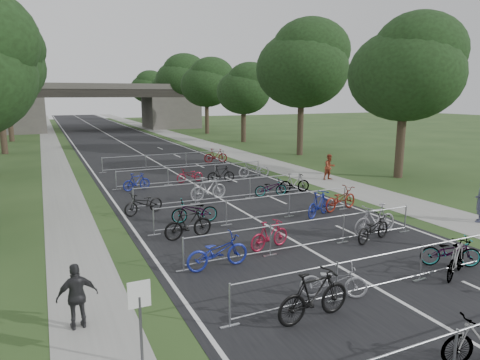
{
  "coord_description": "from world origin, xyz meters",
  "views": [
    {
      "loc": [
        -8.28,
        -4.88,
        5.39
      ],
      "look_at": [
        0.77,
        14.6,
        1.1
      ],
      "focal_mm": 32.0,
      "sensor_mm": 36.0,
      "label": 1
    }
  ],
  "objects_px": {
    "overpass_bridge": "(98,107)",
    "pedestrian_b": "(330,167)",
    "park_sign": "(140,308)",
    "pedestrian_c": "(77,297)"
  },
  "relations": [
    {
      "from": "overpass_bridge",
      "to": "pedestrian_c",
      "type": "distance_m",
      "value": 60.53
    },
    {
      "from": "pedestrian_c",
      "to": "overpass_bridge",
      "type": "bearing_deg",
      "value": -101.41
    },
    {
      "from": "park_sign",
      "to": "pedestrian_b",
      "type": "height_order",
      "value": "park_sign"
    },
    {
      "from": "overpass_bridge",
      "to": "pedestrian_c",
      "type": "relative_size",
      "value": 19.54
    },
    {
      "from": "overpass_bridge",
      "to": "park_sign",
      "type": "height_order",
      "value": "overpass_bridge"
    },
    {
      "from": "pedestrian_b",
      "to": "overpass_bridge",
      "type": "bearing_deg",
      "value": 96.95
    },
    {
      "from": "overpass_bridge",
      "to": "pedestrian_b",
      "type": "distance_m",
      "value": 48.57
    },
    {
      "from": "overpass_bridge",
      "to": "pedestrian_c",
      "type": "height_order",
      "value": "overpass_bridge"
    },
    {
      "from": "pedestrian_c",
      "to": "pedestrian_b",
      "type": "bearing_deg",
      "value": -146.96
    },
    {
      "from": "pedestrian_b",
      "to": "pedestrian_c",
      "type": "relative_size",
      "value": 1.04
    }
  ]
}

